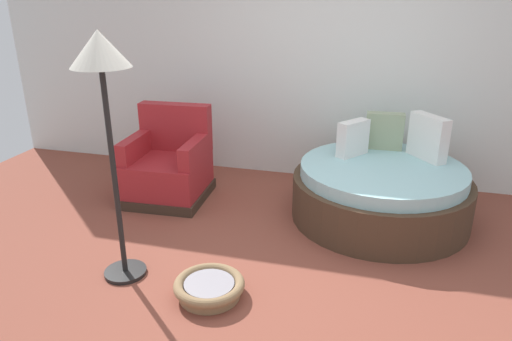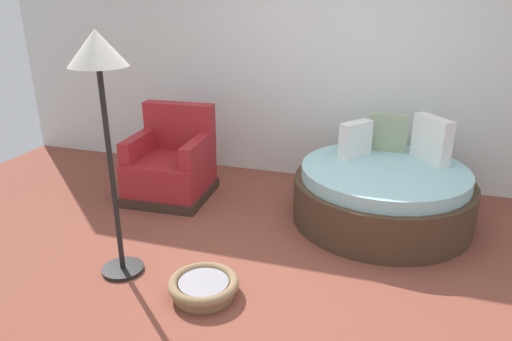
{
  "view_description": "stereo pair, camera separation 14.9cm",
  "coord_description": "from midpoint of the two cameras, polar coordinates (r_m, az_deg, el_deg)",
  "views": [
    {
      "loc": [
        0.59,
        -3.17,
        2.06
      ],
      "look_at": [
        -0.43,
        0.58,
        0.55
      ],
      "focal_mm": 32.88,
      "sensor_mm": 36.0,
      "label": 1
    },
    {
      "loc": [
        0.73,
        -3.12,
        2.06
      ],
      "look_at": [
        -0.43,
        0.58,
        0.55
      ],
      "focal_mm": 32.88,
      "sensor_mm": 36.0,
      "label": 2
    }
  ],
  "objects": [
    {
      "name": "round_daybed",
      "position": [
        4.57,
        14.03,
        -2.4
      ],
      "size": [
        1.65,
        1.65,
        0.96
      ],
      "color": "#473323",
      "rests_on": "ground_plane"
    },
    {
      "name": "back_wall",
      "position": [
        5.24,
        8.18,
        15.51
      ],
      "size": [
        8.0,
        0.12,
        3.11
      ],
      "primitive_type": "cube",
      "color": "silver",
      "rests_on": "ground_plane"
    },
    {
      "name": "ground_plane",
      "position": [
        3.82,
        2.85,
        -11.55
      ],
      "size": [
        8.0,
        8.0,
        0.02
      ],
      "primitive_type": "cube",
      "color": "brown"
    },
    {
      "name": "red_armchair",
      "position": [
        4.96,
        -11.42,
        0.43
      ],
      "size": [
        0.84,
        0.84,
        0.94
      ],
      "color": "#38281E",
      "rests_on": "ground_plane"
    },
    {
      "name": "pet_basket",
      "position": [
        3.46,
        -6.97,
        -13.94
      ],
      "size": [
        0.51,
        0.51,
        0.13
      ],
      "color": "#8E704C",
      "rests_on": "ground_plane"
    },
    {
      "name": "floor_lamp",
      "position": [
        3.32,
        -19.45,
        10.92
      ],
      "size": [
        0.4,
        0.4,
        1.82
      ],
      "color": "black",
      "rests_on": "ground_plane"
    }
  ]
}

